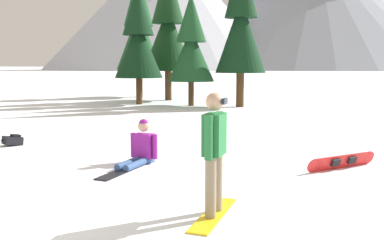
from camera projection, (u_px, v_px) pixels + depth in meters
The scene contains 11 objects.
snowboarder_foreground at pixel (214, 152), 5.92m from camera, with size 0.33×1.51×1.69m.
snowboarder_midground at pixel (140, 149), 9.09m from camera, with size 0.63×1.77×0.93m.
loose_snowboard_far_spare at pixel (342, 161), 8.72m from camera, with size 1.27×1.47×0.29m.
backpack_black at pixel (13, 140), 11.24m from camera, with size 0.49×0.56×0.29m.
pine_tree_slender at pixel (139, 29), 27.92m from camera, with size 2.90×2.90×7.95m.
pine_tree_tall at pixel (168, 27), 25.18m from camera, with size 2.89×2.89×7.79m.
pine_tree_young at pixel (138, 38), 22.61m from camera, with size 2.49×2.49×6.30m.
pine_tree_short at pixel (241, 22), 21.12m from camera, with size 2.46×2.46×7.59m.
pine_tree_twin at pixel (191, 45), 21.83m from camera, with size 2.33×2.33×5.60m.
peak_west_ridge at pixel (165, 4), 191.39m from camera, with size 105.98×105.98×54.90m.
peak_north_spur at pixel (317, 9), 205.93m from camera, with size 137.89×137.89×54.12m.
Camera 1 is at (4.80, -4.58, 2.06)m, focal length 40.96 mm.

